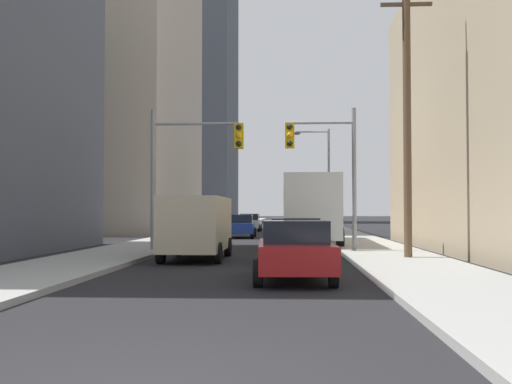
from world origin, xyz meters
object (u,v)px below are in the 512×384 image
(sedan_red, at_px, (295,250))
(sedan_white, at_px, (250,222))
(sedan_green, at_px, (295,240))
(sedan_blue, at_px, (240,226))
(traffic_signal_near_right, at_px, (325,157))
(sedan_navy, at_px, (294,223))
(traffic_signal_near_left, at_px, (192,156))
(cargo_van_beige, at_px, (197,224))
(city_bus, at_px, (312,208))

(sedan_red, distance_m, sedan_white, 37.26)
(sedan_green, xyz_separation_m, sedan_blue, (-3.39, 18.67, 0.00))
(sedan_red, height_order, traffic_signal_near_right, traffic_signal_near_right)
(sedan_white, distance_m, traffic_signal_near_right, 28.15)
(sedan_green, bearing_deg, sedan_blue, 100.30)
(sedan_green, bearing_deg, sedan_red, -90.48)
(sedan_green, distance_m, sedan_navy, 29.06)
(sedan_red, distance_m, sedan_blue, 24.19)
(sedan_blue, height_order, sedan_navy, same)
(traffic_signal_near_left, bearing_deg, traffic_signal_near_right, -0.01)
(sedan_green, xyz_separation_m, sedan_white, (-3.61, 31.80, 0.00))
(cargo_van_beige, relative_size, traffic_signal_near_left, 0.87)
(city_bus, height_order, cargo_van_beige, city_bus)
(sedan_blue, height_order, sedan_white, same)
(sedan_red, height_order, traffic_signal_near_left, traffic_signal_near_left)
(sedan_red, xyz_separation_m, sedan_navy, (0.25, 34.34, 0.00))
(city_bus, height_order, sedan_red, city_bus)
(sedan_red, xyz_separation_m, sedan_white, (-3.57, 37.09, 0.00))
(city_bus, height_order, sedan_green, city_bus)
(cargo_van_beige, bearing_deg, traffic_signal_near_left, 102.45)
(sedan_blue, relative_size, traffic_signal_near_left, 0.71)
(sedan_navy, relative_size, traffic_signal_near_left, 0.71)
(sedan_red, distance_m, traffic_signal_near_left, 10.93)
(city_bus, bearing_deg, sedan_green, -95.25)
(cargo_van_beige, bearing_deg, city_bus, 64.73)
(traffic_signal_near_left, xyz_separation_m, traffic_signal_near_right, (5.49, -0.00, -0.05))
(sedan_blue, bearing_deg, sedan_green, -79.70)
(sedan_white, bearing_deg, sedan_blue, -89.03)
(sedan_green, height_order, traffic_signal_near_left, traffic_signal_near_left)
(sedan_green, distance_m, sedan_blue, 18.98)
(traffic_signal_near_left, height_order, traffic_signal_near_right, same)
(sedan_blue, distance_m, sedan_navy, 10.99)
(sedan_navy, xyz_separation_m, sedan_white, (-3.82, 2.74, 0.00))
(traffic_signal_near_left, bearing_deg, sedan_red, -66.37)
(city_bus, bearing_deg, traffic_signal_near_left, -129.30)
(sedan_green, height_order, traffic_signal_near_right, traffic_signal_near_right)
(sedan_red, bearing_deg, cargo_van_beige, 118.61)
(sedan_navy, bearing_deg, sedan_white, 144.35)
(cargo_van_beige, bearing_deg, traffic_signal_near_right, 33.53)
(sedan_red, xyz_separation_m, traffic_signal_near_left, (-4.18, 9.55, 3.28))
(sedan_green, relative_size, traffic_signal_near_left, 0.71)
(sedan_navy, distance_m, traffic_signal_near_right, 25.03)
(sedan_blue, bearing_deg, cargo_van_beige, -90.42)
(city_bus, bearing_deg, sedan_red, -93.67)
(traffic_signal_near_right, bearing_deg, traffic_signal_near_left, 179.99)
(sedan_navy, bearing_deg, traffic_signal_near_right, -87.55)
(sedan_blue, bearing_deg, city_bus, -61.56)
(sedan_white, bearing_deg, sedan_navy, -35.65)
(sedan_white, bearing_deg, traffic_signal_near_left, -91.26)
(cargo_van_beige, xyz_separation_m, traffic_signal_near_right, (4.79, 3.17, 2.71))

